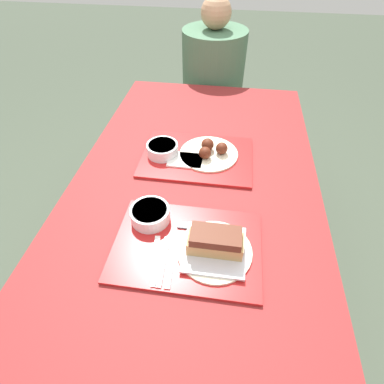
{
  "coord_description": "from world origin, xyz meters",
  "views": [
    {
      "loc": [
        0.11,
        -0.71,
        1.54
      ],
      "look_at": [
        0.0,
        0.03,
        0.81
      ],
      "focal_mm": 28.0,
      "sensor_mm": 36.0,
      "label": 1
    }
  ],
  "objects_px": {
    "person_seated_across": "(213,74)",
    "bowl_coleslaw_far": "(162,149)",
    "tray_far": "(197,157)",
    "brisket_sandwich_plate": "(215,245)",
    "tray_near": "(187,246)",
    "bowl_coleslaw_near": "(150,214)",
    "wings_plate_far": "(210,151)"
  },
  "relations": [
    {
      "from": "tray_far",
      "to": "person_seated_across",
      "type": "distance_m",
      "value": 0.9
    },
    {
      "from": "brisket_sandwich_plate",
      "to": "tray_far",
      "type": "bearing_deg",
      "value": 103.86
    },
    {
      "from": "tray_near",
      "to": "tray_far",
      "type": "height_order",
      "value": "same"
    },
    {
      "from": "brisket_sandwich_plate",
      "to": "person_seated_across",
      "type": "relative_size",
      "value": 0.31
    },
    {
      "from": "wings_plate_far",
      "to": "tray_far",
      "type": "bearing_deg",
      "value": -162.96
    },
    {
      "from": "brisket_sandwich_plate",
      "to": "wings_plate_far",
      "type": "distance_m",
      "value": 0.48
    },
    {
      "from": "person_seated_across",
      "to": "bowl_coleslaw_far",
      "type": "bearing_deg",
      "value": -97.95
    },
    {
      "from": "wings_plate_far",
      "to": "tray_near",
      "type": "bearing_deg",
      "value": -92.79
    },
    {
      "from": "bowl_coleslaw_far",
      "to": "wings_plate_far",
      "type": "bearing_deg",
      "value": 6.65
    },
    {
      "from": "bowl_coleslaw_far",
      "to": "wings_plate_far",
      "type": "height_order",
      "value": "wings_plate_far"
    },
    {
      "from": "bowl_coleslaw_near",
      "to": "wings_plate_far",
      "type": "bearing_deg",
      "value": 67.27
    },
    {
      "from": "person_seated_across",
      "to": "tray_near",
      "type": "bearing_deg",
      "value": -88.15
    },
    {
      "from": "bowl_coleslaw_near",
      "to": "person_seated_across",
      "type": "relative_size",
      "value": 0.17
    },
    {
      "from": "bowl_coleslaw_far",
      "to": "person_seated_across",
      "type": "relative_size",
      "value": 0.17
    },
    {
      "from": "tray_near",
      "to": "tray_far",
      "type": "bearing_deg",
      "value": 93.62
    },
    {
      "from": "tray_near",
      "to": "wings_plate_far",
      "type": "bearing_deg",
      "value": 87.21
    },
    {
      "from": "bowl_coleslaw_near",
      "to": "person_seated_across",
      "type": "distance_m",
      "value": 1.26
    },
    {
      "from": "tray_far",
      "to": "wings_plate_far",
      "type": "xyz_separation_m",
      "value": [
        0.05,
        0.02,
        0.02
      ]
    },
    {
      "from": "tray_near",
      "to": "wings_plate_far",
      "type": "relative_size",
      "value": 1.87
    },
    {
      "from": "tray_near",
      "to": "tray_far",
      "type": "distance_m",
      "value": 0.44
    },
    {
      "from": "brisket_sandwich_plate",
      "to": "bowl_coleslaw_far",
      "type": "bearing_deg",
      "value": 119.53
    },
    {
      "from": "tray_far",
      "to": "brisket_sandwich_plate",
      "type": "distance_m",
      "value": 0.47
    },
    {
      "from": "bowl_coleslaw_far",
      "to": "wings_plate_far",
      "type": "relative_size",
      "value": 0.53
    },
    {
      "from": "brisket_sandwich_plate",
      "to": "bowl_coleslaw_far",
      "type": "height_order",
      "value": "brisket_sandwich_plate"
    },
    {
      "from": "bowl_coleslaw_near",
      "to": "wings_plate_far",
      "type": "xyz_separation_m",
      "value": [
        0.16,
        0.37,
        -0.01
      ]
    },
    {
      "from": "person_seated_across",
      "to": "bowl_coleslaw_near",
      "type": "bearing_deg",
      "value": -94.14
    },
    {
      "from": "tray_far",
      "to": "bowl_coleslaw_near",
      "type": "bearing_deg",
      "value": -106.51
    },
    {
      "from": "tray_far",
      "to": "bowl_coleslaw_far",
      "type": "relative_size",
      "value": 3.51
    },
    {
      "from": "tray_far",
      "to": "person_seated_across",
      "type": "bearing_deg",
      "value": 90.97
    },
    {
      "from": "tray_far",
      "to": "brisket_sandwich_plate",
      "type": "bearing_deg",
      "value": -76.14
    },
    {
      "from": "bowl_coleslaw_near",
      "to": "tray_far",
      "type": "bearing_deg",
      "value": 73.49
    },
    {
      "from": "bowl_coleslaw_near",
      "to": "bowl_coleslaw_far",
      "type": "height_order",
      "value": "same"
    }
  ]
}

